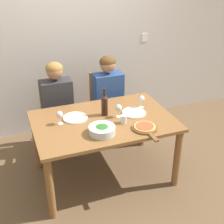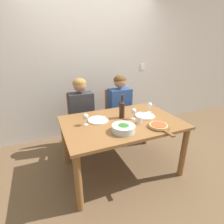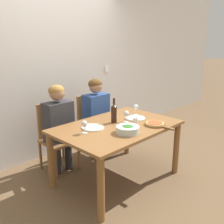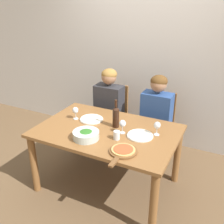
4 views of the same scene
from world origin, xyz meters
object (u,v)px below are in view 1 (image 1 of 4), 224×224
at_px(dinner_plate_left, 75,118).
at_px(water_tumbler, 124,119).
at_px(wine_glass_right, 142,99).
at_px(chair_right, 106,104).
at_px(chair_left, 57,112).
at_px(wine_glass_centre, 118,108).
at_px(wine_bottle, 105,105).
at_px(person_man, 108,92).
at_px(wine_glass_left, 60,115).
at_px(person_woman, 57,100).
at_px(dinner_plate_right, 134,113).
at_px(pizza_on_board, 145,128).
at_px(broccoli_bowl, 102,130).

distance_m(dinner_plate_left, water_tumbler, 0.54).
xyz_separation_m(wine_glass_right, water_tumbler, (-0.34, -0.27, -0.06)).
bearing_deg(chair_right, dinner_plate_left, -130.58).
xyz_separation_m(chair_left, wine_glass_centre, (0.54, -0.84, 0.36)).
height_order(dinner_plate_left, water_tumbler, water_tumbler).
relative_size(wine_bottle, wine_glass_centre, 2.12).
height_order(wine_glass_right, water_tumbler, wine_glass_right).
distance_m(person_man, wine_glass_left, 1.03).
bearing_deg(wine_glass_centre, wine_glass_left, 173.66).
distance_m(chair_left, chair_right, 0.68).
bearing_deg(dinner_plate_left, person_man, 44.35).
bearing_deg(chair_left, person_man, -9.56).
bearing_deg(person_woman, wine_glass_left, -98.83).
relative_size(dinner_plate_right, pizza_on_board, 0.68).
relative_size(person_man, dinner_plate_left, 4.39).
distance_m(person_woman, wine_glass_left, 0.67).
bearing_deg(pizza_on_board, broccoli_bowl, 170.63).
distance_m(person_man, wine_glass_right, 0.64).
height_order(wine_bottle, wine_glass_right, wine_bottle).
height_order(dinner_plate_left, wine_glass_right, wine_glass_right).
distance_m(person_woman, wine_bottle, 0.76).
distance_m(chair_left, person_man, 0.73).
distance_m(chair_left, pizza_on_board, 1.40).
relative_size(dinner_plate_right, wine_glass_left, 1.82).
distance_m(person_woman, person_man, 0.68).
bearing_deg(pizza_on_board, dinner_plate_right, 84.85).
height_order(person_woman, person_man, same).
relative_size(chair_left, wine_glass_right, 6.21).
bearing_deg(dinner_plate_right, broccoli_bowl, -148.85).
relative_size(chair_right, dinner_plate_right, 3.40).
bearing_deg(dinner_plate_right, person_woman, 136.00).
relative_size(dinner_plate_left, wine_glass_right, 1.82).
distance_m(wine_bottle, dinner_plate_right, 0.35).
relative_size(broccoli_bowl, wine_glass_left, 1.80).
relative_size(chair_left, person_woman, 0.78).
distance_m(dinner_plate_left, dinner_plate_right, 0.66).
bearing_deg(wine_glass_right, chair_right, 105.13).
bearing_deg(pizza_on_board, water_tumbler, 128.69).
height_order(dinner_plate_left, wine_glass_centre, wine_glass_centre).
height_order(broccoli_bowl, wine_glass_left, wine_glass_left).
bearing_deg(chair_left, wine_glass_left, -97.52).
relative_size(person_woman, dinner_plate_right, 4.39).
bearing_deg(chair_left, dinner_plate_right, -48.31).
relative_size(broccoli_bowl, dinner_plate_right, 0.98).
xyz_separation_m(pizza_on_board, wine_glass_right, (0.18, 0.47, 0.09)).
height_order(broccoli_bowl, water_tumbler, water_tumbler).
bearing_deg(person_man, dinner_plate_left, -135.65).
height_order(dinner_plate_right, wine_glass_left, wine_glass_left).
relative_size(person_man, water_tumbler, 13.22).
bearing_deg(dinner_plate_left, wine_bottle, -5.55).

